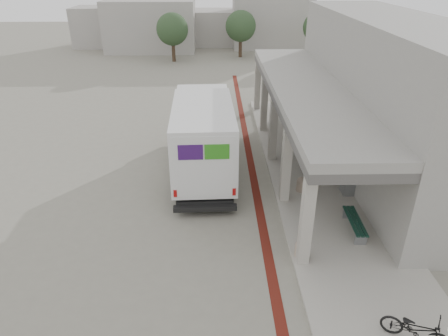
{
  "coord_description": "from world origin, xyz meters",
  "views": [
    {
      "loc": [
        -0.8,
        -14.04,
        9.13
      ],
      "look_at": [
        -0.45,
        0.56,
        1.6
      ],
      "focal_mm": 32.0,
      "sensor_mm": 36.0,
      "label": 1
    }
  ],
  "objects_px": {
    "fedex_truck": "(203,134)",
    "bicycle_black": "(416,329)",
    "bench": "(355,223)",
    "utility_cabinet": "(348,183)"
  },
  "relations": [
    {
      "from": "bench",
      "to": "utility_cabinet",
      "type": "height_order",
      "value": "utility_cabinet"
    },
    {
      "from": "bench",
      "to": "bicycle_black",
      "type": "distance_m",
      "value": 4.95
    },
    {
      "from": "utility_cabinet",
      "to": "bicycle_black",
      "type": "xyz_separation_m",
      "value": [
        -0.53,
        -7.71,
        -0.05
      ]
    },
    {
      "from": "utility_cabinet",
      "to": "bicycle_black",
      "type": "bearing_deg",
      "value": -94.8
    },
    {
      "from": "utility_cabinet",
      "to": "bicycle_black",
      "type": "height_order",
      "value": "utility_cabinet"
    },
    {
      "from": "fedex_truck",
      "to": "bench",
      "type": "height_order",
      "value": "fedex_truck"
    },
    {
      "from": "fedex_truck",
      "to": "bicycle_black",
      "type": "relative_size",
      "value": 4.83
    },
    {
      "from": "bicycle_black",
      "to": "utility_cabinet",
      "type": "bearing_deg",
      "value": 25.63
    },
    {
      "from": "fedex_truck",
      "to": "utility_cabinet",
      "type": "xyz_separation_m",
      "value": [
        6.32,
        -2.54,
        -1.28
      ]
    },
    {
      "from": "fedex_truck",
      "to": "bicycle_black",
      "type": "bearing_deg",
      "value": -62.37
    }
  ]
}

